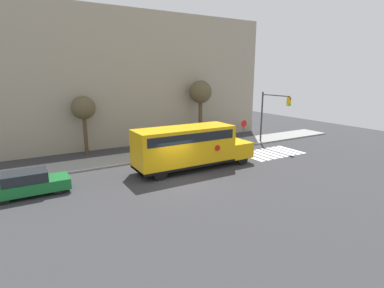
% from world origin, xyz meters
% --- Properties ---
extents(ground_plane, '(60.00, 60.00, 0.00)m').
position_xyz_m(ground_plane, '(0.00, 0.00, 0.00)').
color(ground_plane, '#333335').
extents(sidewalk_strip, '(44.00, 3.00, 0.15)m').
position_xyz_m(sidewalk_strip, '(0.00, 6.50, 0.07)').
color(sidewalk_strip, gray).
rests_on(sidewalk_strip, ground).
extents(building_backdrop, '(32.00, 4.00, 12.69)m').
position_xyz_m(building_backdrop, '(0.00, 13.00, 6.35)').
color(building_backdrop, '#9E937F').
rests_on(building_backdrop, ground).
extents(crosswalk_stripes, '(5.40, 3.20, 0.01)m').
position_xyz_m(crosswalk_stripes, '(10.35, 2.00, 0.00)').
color(crosswalk_stripes, white).
rests_on(crosswalk_stripes, ground).
extents(school_bus, '(9.15, 2.57, 3.14)m').
position_xyz_m(school_bus, '(1.75, 1.73, 1.78)').
color(school_bus, '#EAA80F').
rests_on(school_bus, ground).
extents(parked_car, '(4.15, 1.72, 1.43)m').
position_xyz_m(parked_car, '(-8.62, 2.18, 0.71)').
color(parked_car, '#196B2D').
rests_on(parked_car, ground).
extents(stop_sign, '(0.69, 0.10, 2.45)m').
position_xyz_m(stop_sign, '(10.32, 5.86, 1.62)').
color(stop_sign, '#38383A').
rests_on(stop_sign, ground).
extents(traffic_light, '(0.28, 3.60, 5.12)m').
position_xyz_m(traffic_light, '(12.54, 4.54, 3.43)').
color(traffic_light, '#38383A').
rests_on(traffic_light, ground).
extents(tree_near_sidewalk, '(1.99, 1.99, 5.05)m').
position_xyz_m(tree_near_sidewalk, '(-3.84, 9.99, 3.96)').
color(tree_near_sidewalk, brown).
rests_on(tree_near_sidewalk, ground).
extents(tree_far_sidewalk, '(2.31, 2.31, 6.22)m').
position_xyz_m(tree_far_sidewalk, '(7.68, 9.66, 4.92)').
color(tree_far_sidewalk, brown).
rests_on(tree_far_sidewalk, ground).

